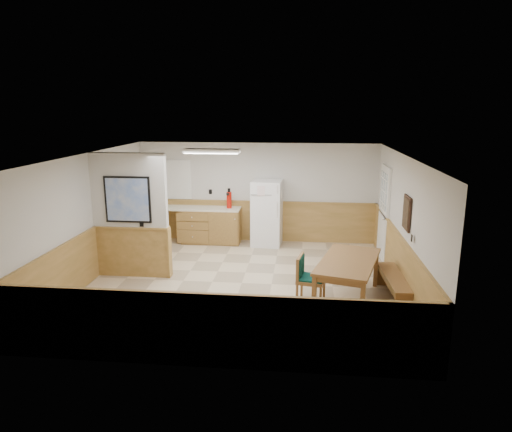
# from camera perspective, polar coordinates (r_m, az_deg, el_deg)

# --- Properties ---
(ground) EXTENTS (6.00, 6.00, 0.00)m
(ground) POSITION_cam_1_polar(r_m,az_deg,el_deg) (9.03, -1.79, -8.37)
(ground) COLOR beige
(ground) RESTS_ON ground
(ceiling) EXTENTS (6.00, 6.00, 0.02)m
(ceiling) POSITION_cam_1_polar(r_m,az_deg,el_deg) (8.43, -1.92, 7.62)
(ceiling) COLOR white
(ceiling) RESTS_ON back_wall
(back_wall) EXTENTS (6.00, 0.02, 2.50)m
(back_wall) POSITION_cam_1_polar(r_m,az_deg,el_deg) (11.56, 0.15, 2.95)
(back_wall) COLOR silver
(back_wall) RESTS_ON ground
(right_wall) EXTENTS (0.02, 6.00, 2.50)m
(right_wall) POSITION_cam_1_polar(r_m,az_deg,el_deg) (8.77, 17.97, -1.11)
(right_wall) COLOR silver
(right_wall) RESTS_ON ground
(left_wall) EXTENTS (0.02, 6.00, 2.50)m
(left_wall) POSITION_cam_1_polar(r_m,az_deg,el_deg) (9.52, -20.06, -0.16)
(left_wall) COLOR silver
(left_wall) RESTS_ON ground
(wainscot_back) EXTENTS (6.00, 0.04, 1.00)m
(wainscot_back) POSITION_cam_1_polar(r_m,az_deg,el_deg) (11.70, 0.14, -0.68)
(wainscot_back) COLOR tan
(wainscot_back) RESTS_ON ground
(wainscot_right) EXTENTS (0.04, 6.00, 1.00)m
(wainscot_right) POSITION_cam_1_polar(r_m,az_deg,el_deg) (8.97, 17.50, -5.75)
(wainscot_right) COLOR tan
(wainscot_right) RESTS_ON ground
(wainscot_left) EXTENTS (0.04, 6.00, 1.00)m
(wainscot_left) POSITION_cam_1_polar(r_m,az_deg,el_deg) (9.70, -19.60, -4.47)
(wainscot_left) COLOR tan
(wainscot_left) RESTS_ON ground
(partition_wall) EXTENTS (1.50, 0.20, 2.50)m
(partition_wall) POSITION_cam_1_polar(r_m,az_deg,el_deg) (9.39, -15.42, -0.10)
(partition_wall) COLOR silver
(partition_wall) RESTS_ON ground
(kitchen_counter) EXTENTS (2.20, 0.61, 1.00)m
(kitchen_counter) POSITION_cam_1_polar(r_m,az_deg,el_deg) (11.60, -5.96, -1.07)
(kitchen_counter) COLOR olive
(kitchen_counter) RESTS_ON ground
(exterior_door) EXTENTS (0.07, 1.02, 2.15)m
(exterior_door) POSITION_cam_1_polar(r_m,az_deg,el_deg) (10.62, 15.65, 0.41)
(exterior_door) COLOR white
(exterior_door) RESTS_ON ground
(kitchen_window) EXTENTS (0.80, 0.04, 1.00)m
(kitchen_window) POSITION_cam_1_polar(r_m,az_deg,el_deg) (11.88, -10.03, 4.50)
(kitchen_window) COLOR white
(kitchen_window) RESTS_ON back_wall
(wall_painting) EXTENTS (0.04, 0.50, 0.60)m
(wall_painting) POSITION_cam_1_polar(r_m,az_deg,el_deg) (8.41, 18.30, 0.36)
(wall_painting) COLOR black
(wall_painting) RESTS_ON right_wall
(fluorescent_fixture) EXTENTS (1.20, 0.30, 0.09)m
(fluorescent_fixture) POSITION_cam_1_polar(r_m,az_deg,el_deg) (9.84, -5.54, 8.09)
(fluorescent_fixture) COLOR white
(fluorescent_fixture) RESTS_ON ceiling
(refrigerator) EXTENTS (0.76, 0.75, 1.62)m
(refrigerator) POSITION_cam_1_polar(r_m,az_deg,el_deg) (11.26, 1.37, 0.38)
(refrigerator) COLOR white
(refrigerator) RESTS_ON ground
(dining_table) EXTENTS (1.35, 1.97, 0.75)m
(dining_table) POSITION_cam_1_polar(r_m,az_deg,el_deg) (8.21, 11.45, -6.01)
(dining_table) COLOR brown
(dining_table) RESTS_ON ground
(dining_bench) EXTENTS (0.40, 1.54, 0.45)m
(dining_bench) POSITION_cam_1_polar(r_m,az_deg,el_deg) (8.51, 16.91, -7.88)
(dining_bench) COLOR brown
(dining_bench) RESTS_ON ground
(dining_chair) EXTENTS (0.72, 0.55, 0.85)m
(dining_chair) POSITION_cam_1_polar(r_m,az_deg,el_deg) (8.06, 6.28, -7.40)
(dining_chair) COLOR brown
(dining_chair) RESTS_ON ground
(fire_extinguisher) EXTENTS (0.16, 0.16, 0.50)m
(fire_extinguisher) POSITION_cam_1_polar(r_m,az_deg,el_deg) (11.36, -3.38, 2.08)
(fire_extinguisher) COLOR #B41409
(fire_extinguisher) RESTS_ON kitchen_counter
(soap_bottle) EXTENTS (0.07, 0.07, 0.21)m
(soap_bottle) POSITION_cam_1_polar(r_m,az_deg,el_deg) (11.70, -11.18, 1.59)
(soap_bottle) COLOR #18852E
(soap_bottle) RESTS_ON kitchen_counter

